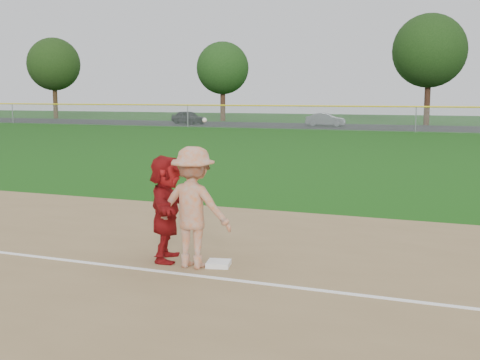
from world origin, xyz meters
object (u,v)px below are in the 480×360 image
(first_base, at_px, (219,264))
(car_mid, at_px, (326,120))
(car_left, at_px, (188,117))
(base_runner, at_px, (166,208))

(first_base, bearing_deg, car_mid, 100.90)
(first_base, relative_size, car_mid, 0.11)
(car_mid, bearing_deg, first_base, -177.78)
(first_base, xyz_separation_m, car_left, (-22.63, 45.13, 0.61))
(base_runner, bearing_deg, first_base, -110.95)
(car_left, bearing_deg, base_runner, -131.10)
(base_runner, distance_m, car_mid, 46.79)
(base_runner, xyz_separation_m, car_mid, (-7.86, 46.13, -0.35))
(first_base, xyz_separation_m, car_mid, (-8.88, 46.16, 0.56))
(car_left, height_order, car_mid, car_left)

